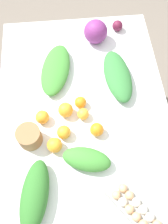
# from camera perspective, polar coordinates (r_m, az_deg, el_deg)

# --- Properties ---
(ground_plane) EXTENTS (8.00, 8.00, 0.00)m
(ground_plane) POSITION_cam_1_polar(r_m,az_deg,el_deg) (2.11, 0.00, -9.43)
(ground_plane) COLOR #70665B
(dining_table) EXTENTS (1.46, 0.97, 0.76)m
(dining_table) POSITION_cam_1_polar(r_m,az_deg,el_deg) (1.49, 0.00, -1.88)
(dining_table) COLOR silver
(dining_table) RESTS_ON ground_plane
(cabbage_purple) EXTENTS (0.15, 0.15, 0.15)m
(cabbage_purple) POSITION_cam_1_polar(r_m,az_deg,el_deg) (1.66, 2.68, 17.88)
(cabbage_purple) COLOR #7A2D75
(cabbage_purple) RESTS_ON dining_table
(egg_carton) EXTENTS (0.29, 0.25, 0.09)m
(egg_carton) POSITION_cam_1_polar(r_m,az_deg,el_deg) (1.25, 11.57, -21.10)
(egg_carton) COLOR #A8A8A3
(egg_carton) RESTS_ON dining_table
(paper_bag) EXTENTS (0.13, 0.13, 0.10)m
(paper_bag) POSITION_cam_1_polar(r_m,az_deg,el_deg) (1.33, -12.39, -5.50)
(paper_bag) COLOR olive
(paper_bag) RESTS_ON dining_table
(greens_bunch_beet_tops) EXTENTS (0.19, 0.27, 0.09)m
(greens_bunch_beet_tops) POSITION_cam_1_polar(r_m,az_deg,el_deg) (1.27, 0.61, -10.76)
(greens_bunch_beet_tops) COLOR #3D8433
(greens_bunch_beet_tops) RESTS_ON dining_table
(greens_bunch_scallion) EXTENTS (0.38, 0.18, 0.09)m
(greens_bunch_scallion) POSITION_cam_1_polar(r_m,az_deg,el_deg) (1.50, 7.68, 8.21)
(greens_bunch_scallion) COLOR #337538
(greens_bunch_scallion) RESTS_ON dining_table
(greens_bunch_kale) EXTENTS (0.40, 0.24, 0.07)m
(greens_bunch_kale) POSITION_cam_1_polar(r_m,az_deg,el_deg) (1.53, -6.49, 9.66)
(greens_bunch_kale) COLOR #3D8433
(greens_bunch_kale) RESTS_ON dining_table
(greens_bunch_chard) EXTENTS (0.36, 0.19, 0.10)m
(greens_bunch_chard) POSITION_cam_1_polar(r_m,az_deg,el_deg) (1.25, -11.20, -18.20)
(greens_bunch_chard) COLOR #2D6B28
(greens_bunch_chard) RESTS_ON dining_table
(beet_root) EXTENTS (0.07, 0.07, 0.07)m
(beet_root) POSITION_cam_1_polar(r_m,az_deg,el_deg) (1.77, 7.65, 18.95)
(beet_root) COLOR #5B1933
(beet_root) RESTS_ON dining_table
(orange_0) EXTENTS (0.07, 0.07, 0.07)m
(orange_0) POSITION_cam_1_polar(r_m,az_deg,el_deg) (1.32, -4.64, -4.64)
(orange_0) COLOR orange
(orange_0) RESTS_ON dining_table
(orange_1) EXTENTS (0.07, 0.07, 0.07)m
(orange_1) POSITION_cam_1_polar(r_m,az_deg,el_deg) (1.40, -0.81, 2.23)
(orange_1) COLOR orange
(orange_1) RESTS_ON dining_table
(orange_2) EXTENTS (0.06, 0.06, 0.06)m
(orange_2) POSITION_cam_1_polar(r_m,az_deg,el_deg) (1.37, -0.21, -0.45)
(orange_2) COLOR #F9A833
(orange_2) RESTS_ON dining_table
(orange_3) EXTENTS (0.08, 0.08, 0.08)m
(orange_3) POSITION_cam_1_polar(r_m,az_deg,el_deg) (1.37, -9.52, -1.15)
(orange_3) COLOR orange
(orange_3) RESTS_ON dining_table
(orange_4) EXTENTS (0.08, 0.08, 0.08)m
(orange_4) POSITION_cam_1_polar(r_m,az_deg,el_deg) (1.30, -6.74, -7.53)
(orange_4) COLOR orange
(orange_4) RESTS_ON dining_table
(orange_5) EXTENTS (0.08, 0.08, 0.08)m
(orange_5) POSITION_cam_1_polar(r_m,az_deg,el_deg) (1.37, -4.24, 0.49)
(orange_5) COLOR orange
(orange_5) RESTS_ON dining_table
(orange_6) EXTENTS (0.07, 0.07, 0.07)m
(orange_6) POSITION_cam_1_polar(r_m,az_deg,el_deg) (1.33, 2.95, -4.03)
(orange_6) COLOR orange
(orange_6) RESTS_ON dining_table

